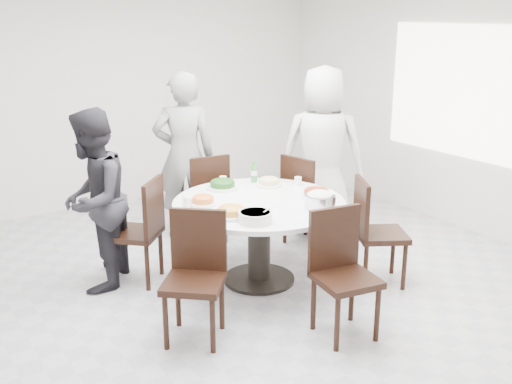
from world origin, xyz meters
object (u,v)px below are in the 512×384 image
soup_bowl (255,217)px  diner_left (93,201)px  chair_nw (135,231)px  chair_sw (194,280)px  dining_table (259,241)px  chair_s (346,277)px  diner_right (322,151)px  rice_bowl (320,202)px  chair_ne (309,199)px  chair_n (203,197)px  chair_se (381,232)px  beverage_bottle (254,171)px  diner_middle (184,156)px

soup_bowl → diner_left: bearing=129.3°
chair_nw → chair_sw: size_ratio=1.00×
dining_table → chair_s: (0.01, -1.14, 0.10)m
diner_left → soup_bowl: bearing=76.0°
dining_table → chair_sw: (-0.95, -0.57, 0.10)m
dining_table → soup_bowl: (-0.32, -0.42, 0.42)m
chair_nw → chair_s: 1.97m
chair_s → chair_nw: bearing=127.3°
chair_s → diner_left: diner_left is taller
chair_sw → diner_right: diner_right is taller
rice_bowl → chair_s: bearing=-114.0°
chair_ne → chair_sw: size_ratio=1.00×
chair_ne → diner_left: 2.20m
chair_n → chair_se: size_ratio=1.00×
chair_n → diner_right: diner_right is taller
chair_nw → chair_se: bearing=100.4°
chair_ne → chair_se: 1.10m
diner_right → chair_n: bearing=21.0°
beverage_bottle → diner_right: bearing=8.5°
chair_s → beverage_bottle: 1.73m
chair_se → chair_n: bearing=54.1°
chair_sw → chair_se: same height
diner_right → chair_se: bearing=116.4°
dining_table → diner_left: size_ratio=0.95×
diner_middle → beverage_bottle: 0.91m
chair_s → chair_ne: bearing=69.6°
rice_bowl → diner_right: bearing=49.9°
dining_table → chair_se: (0.88, -0.61, 0.10)m
chair_ne → diner_left: (-2.17, 0.21, 0.31)m
diner_middle → diner_left: size_ratio=1.12×
soup_bowl → chair_se: bearing=-9.0°
chair_se → beverage_bottle: bearing=56.4°
chair_sw → rice_bowl: bearing=47.2°
diner_left → soup_bowl: (0.91, -1.12, 0.01)m
rice_bowl → diner_left: bearing=144.0°
chair_ne → soup_bowl: 1.58m
chair_n → diner_middle: 0.48m
diner_left → dining_table: bearing=97.4°
chair_s → chair_n: bearing=97.8°
diner_left → soup_bowl: diner_left is taller
chair_n → chair_s: same height
beverage_bottle → dining_table: bearing=-119.0°
chair_ne → diner_right: bearing=-72.1°
chair_n → diner_right: 1.35m
soup_bowl → rice_bowl: bearing=-1.1°
chair_nw → chair_se: same height
soup_bowl → dining_table: bearing=53.1°
chair_sw → rice_bowl: size_ratio=3.63×
rice_bowl → soup_bowl: 0.64m
diner_right → rice_bowl: (-0.93, -1.11, -0.10)m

